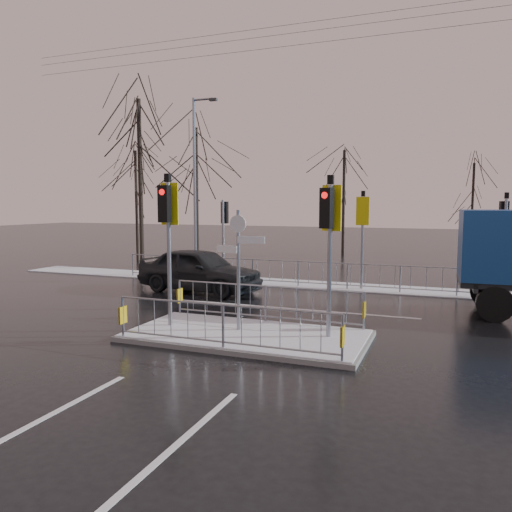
% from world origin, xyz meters
% --- Properties ---
extents(ground, '(120.00, 120.00, 0.00)m').
position_xyz_m(ground, '(0.00, 0.00, 0.00)').
color(ground, black).
rests_on(ground, ground).
extents(snow_verge, '(30.00, 2.00, 0.04)m').
position_xyz_m(snow_verge, '(0.00, 8.60, 0.02)').
color(snow_verge, white).
rests_on(snow_verge, ground).
extents(lane_markings, '(8.00, 11.38, 0.01)m').
position_xyz_m(lane_markings, '(0.00, -0.33, 0.00)').
color(lane_markings, silver).
rests_on(lane_markings, ground).
extents(traffic_island, '(6.00, 3.04, 4.15)m').
position_xyz_m(traffic_island, '(-0.01, 0.01, 0.39)').
color(traffic_island, slate).
rests_on(traffic_island, ground).
extents(far_kerb_fixtures, '(18.00, 0.65, 3.83)m').
position_xyz_m(far_kerb_fixtures, '(0.29, 8.09, 1.02)').
color(far_kerb_fixtures, gray).
rests_on(far_kerb_fixtures, ground).
extents(car_far_lane, '(5.20, 2.70, 1.69)m').
position_xyz_m(car_far_lane, '(-4.24, 5.57, 0.85)').
color(car_far_lane, black).
rests_on(car_far_lane, ground).
extents(tree_near_a, '(4.75, 4.75, 8.97)m').
position_xyz_m(tree_near_a, '(-10.50, 11.00, 6.11)').
color(tree_near_a, black).
rests_on(tree_near_a, ground).
extents(tree_near_b, '(4.00, 4.00, 7.55)m').
position_xyz_m(tree_near_b, '(-8.00, 12.50, 5.15)').
color(tree_near_b, black).
rests_on(tree_near_b, ground).
extents(tree_near_c, '(3.50, 3.50, 6.61)m').
position_xyz_m(tree_near_c, '(-12.50, 13.50, 4.50)').
color(tree_near_c, black).
rests_on(tree_near_c, ground).
extents(tree_far_a, '(3.75, 3.75, 7.08)m').
position_xyz_m(tree_far_a, '(-2.00, 22.00, 4.82)').
color(tree_far_a, black).
rests_on(tree_far_a, ground).
extents(tree_far_b, '(3.25, 3.25, 6.14)m').
position_xyz_m(tree_far_b, '(6.00, 24.00, 4.18)').
color(tree_far_b, black).
rests_on(tree_far_b, ground).
extents(street_lamp_left, '(1.25, 0.18, 8.20)m').
position_xyz_m(street_lamp_left, '(-6.43, 9.50, 4.49)').
color(street_lamp_left, gray).
rests_on(street_lamp_left, ground).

